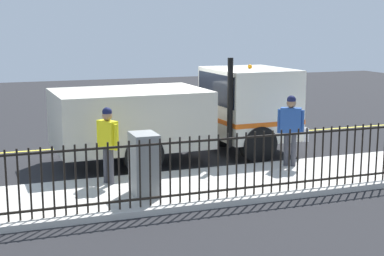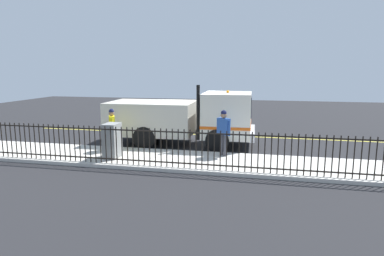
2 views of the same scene
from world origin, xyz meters
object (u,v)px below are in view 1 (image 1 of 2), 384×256
object	(u,v)px
work_truck	(193,109)
utility_cabinet	(144,164)
worker_standing	(291,123)
pedestrian_distant	(108,137)
traffic_cone	(231,129)

from	to	relation	value
work_truck	utility_cabinet	size ratio (longest dim) A/B	5.14
worker_standing	work_truck	bearing A→B (deg)	-15.53
pedestrian_distant	traffic_cone	size ratio (longest dim) A/B	2.91
work_truck	pedestrian_distant	world-z (taller)	work_truck
utility_cabinet	pedestrian_distant	bearing A→B (deg)	-155.06
pedestrian_distant	utility_cabinet	distance (m)	1.25
worker_standing	traffic_cone	bearing A→B (deg)	-59.72
work_truck	worker_standing	size ratio (longest dim) A/B	3.77
pedestrian_distant	utility_cabinet	world-z (taller)	pedestrian_distant
work_truck	worker_standing	bearing A→B (deg)	38.63
utility_cabinet	traffic_cone	world-z (taller)	utility_cabinet
traffic_cone	work_truck	bearing A→B (deg)	-44.17
pedestrian_distant	utility_cabinet	size ratio (longest dim) A/B	1.32
pedestrian_distant	worker_standing	bearing A→B (deg)	61.95
pedestrian_distant	utility_cabinet	xyz separation A→B (m)	(1.08, 0.50, -0.39)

